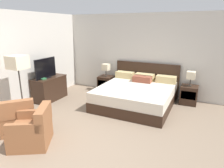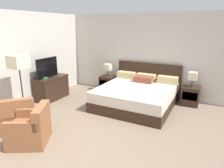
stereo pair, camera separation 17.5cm
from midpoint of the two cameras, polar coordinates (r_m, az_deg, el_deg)
The scene contains 14 objects.
ground_plane at distance 3.79m, azimuth -14.32°, elevation -19.57°, with size 11.53×11.53×0.00m, color #84705B.
wall_back at distance 6.57m, azimuth 6.96°, elevation 8.27°, with size 6.26×0.06×2.58m, color beige.
wall_left at distance 6.13m, azimuth -24.13°, elevation 6.42°, with size 0.06×5.64×2.58m, color beige.
bed at distance 5.73m, azimuth 6.07°, elevation -3.03°, with size 2.05×2.10×1.07m.
nightstand_left at distance 6.90m, azimuth -2.44°, elevation 0.09°, with size 0.47×0.45×0.54m.
nightstand_right at distance 6.17m, azimuth 20.33°, elevation -2.92°, with size 0.47×0.45×0.54m.
table_lamp_left at distance 6.77m, azimuth -2.50°, elevation 4.78°, with size 0.23×0.23×0.42m.
table_lamp_right at distance 6.02m, azimuth 20.86°, elevation 2.27°, with size 0.23×0.23×0.42m.
dresser at distance 6.42m, azimuth -18.13°, elevation -1.08°, with size 0.54×1.04×0.71m.
tv at distance 6.20m, azimuth -19.22°, elevation 4.21°, with size 0.18×0.80×0.59m.
book_red_cover at distance 6.14m, azimuth -20.01°, elevation 1.47°, with size 0.20×0.14×0.04m, color #2D7042.
armchair_by_window at distance 4.82m, azimuth -26.22°, elevation -8.76°, with size 0.97×0.97×0.76m.
armchair_companion at distance 4.18m, azimuth -22.85°, elevation -12.18°, with size 0.94×0.93×0.76m.
floor_lamp at distance 5.13m, azimuth -26.22°, elevation 4.79°, with size 0.38×0.38×1.54m.
Camera 1 is at (2.00, -2.33, 2.18)m, focal length 32.00 mm.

